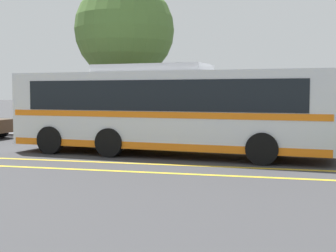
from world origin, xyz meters
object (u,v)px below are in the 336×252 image
parked_car_1 (75,125)px  tree_0 (124,30)px  transit_bus (168,108)px  parked_car_2 (184,126)px

parked_car_1 → tree_0: size_ratio=0.55×
parked_car_1 → tree_0: tree_0 is taller
transit_bus → tree_0: tree_0 is taller
transit_bus → parked_car_2: 3.57m
transit_bus → tree_0: bearing=-143.3°
parked_car_1 → parked_car_2: parked_car_2 is taller
tree_0 → parked_car_1: bearing=-116.6°
parked_car_1 → tree_0: (1.43, 2.86, 4.66)m
transit_bus → parked_car_2: size_ratio=2.62×
parked_car_1 → parked_car_2: size_ratio=0.96×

